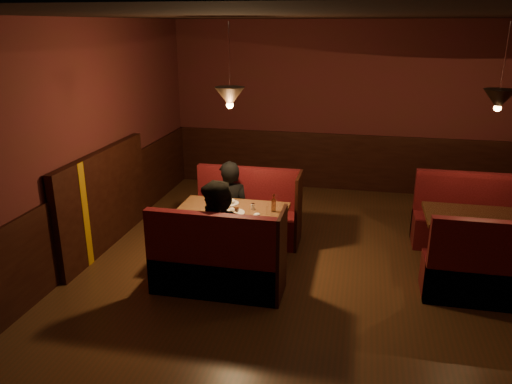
% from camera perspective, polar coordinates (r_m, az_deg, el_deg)
% --- Properties ---
extents(room, '(6.02, 7.02, 2.92)m').
position_cam_1_polar(room, '(5.54, 5.51, -0.10)').
color(room, '#4F341C').
rests_on(room, ground).
extents(main_table, '(1.32, 0.80, 0.92)m').
position_cam_1_polar(main_table, '(6.06, -2.64, -3.46)').
color(main_table, '#512811').
rests_on(main_table, ground).
extents(main_bench_far, '(1.45, 0.52, 0.99)m').
position_cam_1_polar(main_bench_far, '(6.82, -0.91, -2.93)').
color(main_bench_far, '#3E0B0A').
rests_on(main_bench_far, ground).
extents(main_bench_near, '(1.45, 0.52, 0.99)m').
position_cam_1_polar(main_bench_near, '(5.50, -4.46, -8.56)').
color(main_bench_near, '#3E0B0A').
rests_on(main_bench_near, ground).
extents(second_table, '(1.24, 0.79, 0.70)m').
position_cam_1_polar(second_table, '(6.44, 24.07, -4.04)').
color(second_table, '#512811').
rests_on(second_table, ground).
extents(second_bench_far, '(1.37, 0.51, 0.98)m').
position_cam_1_polar(second_bench_far, '(7.19, 22.98, -3.33)').
color(second_bench_far, '#3E0B0A').
rests_on(second_bench_far, ground).
extents(second_bench_near, '(1.37, 0.51, 0.98)m').
position_cam_1_polar(second_bench_near, '(5.87, 25.44, -8.67)').
color(second_bench_near, '#3E0B0A').
rests_on(second_bench_near, ground).
extents(diner_a, '(0.59, 0.43, 1.50)m').
position_cam_1_polar(diner_a, '(6.54, -3.05, 0.18)').
color(diner_a, black).
rests_on(diner_a, ground).
extents(diner_b, '(0.88, 0.76, 1.58)m').
position_cam_1_polar(diner_b, '(5.43, -4.15, -3.38)').
color(diner_b, black).
rests_on(diner_b, ground).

